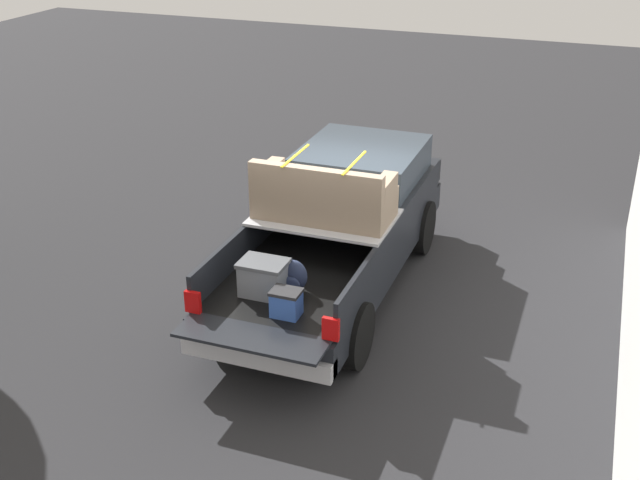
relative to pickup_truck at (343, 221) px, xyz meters
The scene contains 2 objects.
ground_plane 1.04m from the pickup_truck, behind, with size 40.00×40.00×0.00m, color #262628.
pickup_truck is the anchor object (origin of this frame).
Camera 1 is at (-9.89, -3.45, 5.81)m, focal length 44.76 mm.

